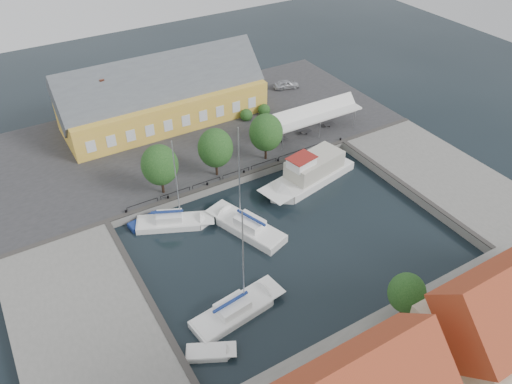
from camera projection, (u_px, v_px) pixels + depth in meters
ground at (284, 232)px, 54.24m from camera, size 140.00×140.00×0.00m
north_quay at (194, 134)px, 69.68m from camera, size 56.00×26.00×1.00m
west_quay at (87, 326)px, 43.62m from camera, size 12.00×24.00×1.00m
east_quay at (442, 177)px, 61.51m from camera, size 12.00×24.00×1.00m
south_bank at (429, 379)px, 39.56m from camera, size 56.00×14.00×1.00m
quay_edge_fittings at (262, 201)px, 56.85m from camera, size 56.00×24.72×0.40m
warehouse at (159, 98)px, 69.91m from camera, size 28.56×14.00×9.55m
tent_canopy at (313, 115)px, 67.62m from camera, size 14.00×4.00×2.83m
quay_trees at (215, 148)px, 58.68m from camera, size 18.20×4.20×6.30m
car_silver at (286, 84)px, 79.80m from camera, size 4.39×2.68×1.40m
car_red at (162, 157)px, 63.11m from camera, size 2.43×3.85×1.20m
center_sailboat at (247, 228)px, 54.16m from camera, size 5.80×9.92×13.14m
trawler at (310, 174)px, 61.17m from camera, size 13.80×6.55×5.00m
west_boat_a at (173, 223)px, 54.94m from camera, size 8.73×5.76×11.39m
west_boat_d at (236, 311)px, 45.21m from camera, size 9.49×3.95×12.23m
launch_sw at (210, 354)px, 41.89m from camera, size 4.49×3.35×0.98m
launch_nw at (145, 223)px, 55.21m from camera, size 3.95×2.00×0.88m
townhouses at (488, 348)px, 35.59m from camera, size 36.30×8.50×12.00m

